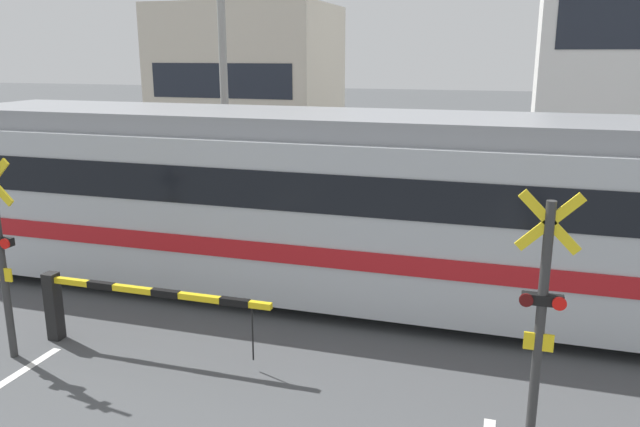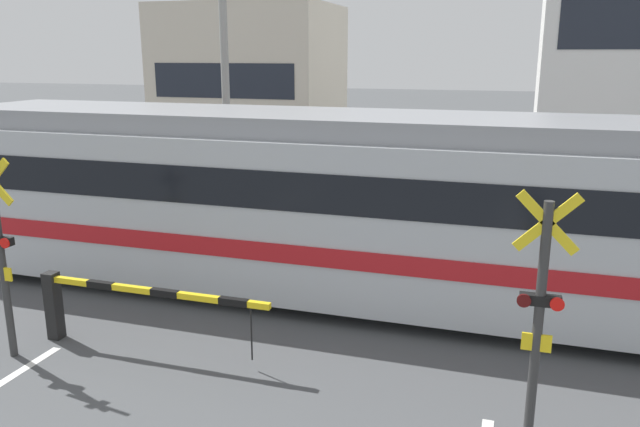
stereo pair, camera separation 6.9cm
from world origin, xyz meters
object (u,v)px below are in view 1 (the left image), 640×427
object	(u,v)px
commuter_train	(466,210)
crossing_signal_right	(541,312)
pedestrian	(358,181)
crossing_barrier_far	(471,228)
crossing_barrier_near	(105,300)
crossing_signal_left	(0,251)

from	to	relation	value
commuter_train	crossing_signal_right	bearing A→B (deg)	-73.92
pedestrian	commuter_train	bearing A→B (deg)	-59.88
crossing_barrier_far	pedestrian	distance (m)	4.47
commuter_train	crossing_barrier_near	world-z (taller)	commuter_train
crossing_barrier_far	commuter_train	bearing A→B (deg)	-88.87
commuter_train	crossing_barrier_far	world-z (taller)	commuter_train
crossing_barrier_far	crossing_barrier_near	bearing A→B (deg)	-130.78
crossing_signal_left	pedestrian	xyz separation A→B (m)	(2.92, 9.55, -0.65)
commuter_train	crossing_signal_right	xyz separation A→B (m)	(1.11, -3.85, -0.15)
crossing_barrier_far	pedestrian	world-z (taller)	pedestrian
crossing_signal_left	commuter_train	bearing A→B (deg)	31.74
commuter_train	crossing_signal_right	size ratio (longest dim) A/B	6.63
crossing_signal_left	crossing_barrier_near	bearing A→B (deg)	30.82
crossing_signal_left	crossing_signal_right	size ratio (longest dim) A/B	1.00
crossing_barrier_near	pedestrian	world-z (taller)	pedestrian
commuter_train	crossing_barrier_near	bearing A→B (deg)	-148.05
crossing_barrier_near	crossing_signal_right	xyz separation A→B (m)	(6.17, -0.69, 0.88)
crossing_barrier_far	crossing_signal_right	distance (m)	6.67
crossing_barrier_near	pedestrian	size ratio (longest dim) A/B	2.17
crossing_barrier_far	crossing_signal_left	distance (m)	9.01
commuter_train	crossing_signal_right	distance (m)	4.01
crossing_barrier_near	pedestrian	bearing A→B (deg)	78.79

